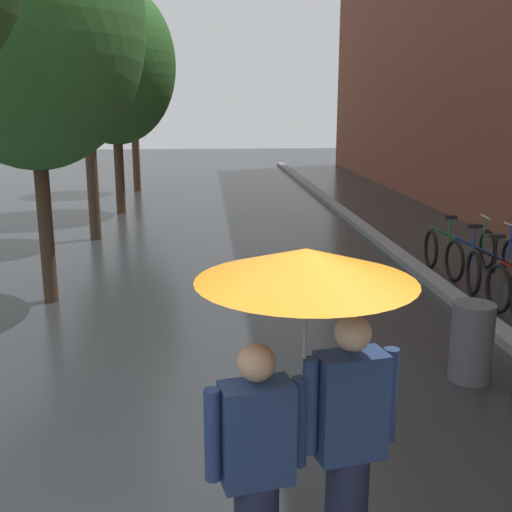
# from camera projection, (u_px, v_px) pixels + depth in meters

# --- Properties ---
(kerb_strip) EXTENTS (0.30, 36.00, 0.12)m
(kerb_strip) POSITION_uv_depth(u_px,v_px,m) (380.00, 240.00, 13.14)
(kerb_strip) COLOR slate
(kerb_strip) RESTS_ON ground
(street_tree_1) EXTENTS (3.14, 3.14, 6.00)m
(street_tree_1) POSITION_uv_depth(u_px,v_px,m) (29.00, 20.00, 8.31)
(street_tree_1) COLOR #473323
(street_tree_1) RESTS_ON ground
(street_tree_2) EXTENTS (2.39, 2.39, 5.61)m
(street_tree_2) POSITION_uv_depth(u_px,v_px,m) (84.00, 40.00, 12.56)
(street_tree_2) COLOR #473323
(street_tree_2) RESTS_ON ground
(street_tree_3) EXTENTS (3.20, 3.20, 5.96)m
(street_tree_3) POSITION_uv_depth(u_px,v_px,m) (114.00, 64.00, 15.97)
(street_tree_3) COLOR #473323
(street_tree_3) RESTS_ON ground
(street_tree_4) EXTENTS (2.39, 2.39, 5.70)m
(street_tree_4) POSITION_uv_depth(u_px,v_px,m) (132.00, 64.00, 20.23)
(street_tree_4) COLOR #473323
(street_tree_4) RESTS_ON ground
(parked_bicycle_4) EXTENTS (1.17, 0.85, 0.96)m
(parked_bicycle_4) POSITION_uv_depth(u_px,v_px,m) (507.00, 272.00, 9.45)
(parked_bicycle_4) COLOR black
(parked_bicycle_4) RESTS_ON ground
(parked_bicycle_5) EXTENTS (1.10, 0.74, 0.96)m
(parked_bicycle_5) POSITION_uv_depth(u_px,v_px,m) (484.00, 258.00, 10.27)
(parked_bicycle_5) COLOR black
(parked_bicycle_5) RESTS_ON ground
(parked_bicycle_6) EXTENTS (1.12, 0.77, 0.96)m
(parked_bicycle_6) POSITION_uv_depth(u_px,v_px,m) (459.00, 248.00, 11.06)
(parked_bicycle_6) COLOR black
(parked_bicycle_6) RESTS_ON ground
(couple_under_umbrella) EXTENTS (1.20, 1.20, 2.12)m
(couple_under_umbrella) POSITION_uv_depth(u_px,v_px,m) (306.00, 367.00, 3.42)
(couple_under_umbrella) COLOR #1E233D
(couple_under_umbrella) RESTS_ON ground
(litter_bin) EXTENTS (0.44, 0.44, 0.85)m
(litter_bin) POSITION_uv_depth(u_px,v_px,m) (472.00, 342.00, 6.51)
(litter_bin) COLOR #4C4C51
(litter_bin) RESTS_ON ground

